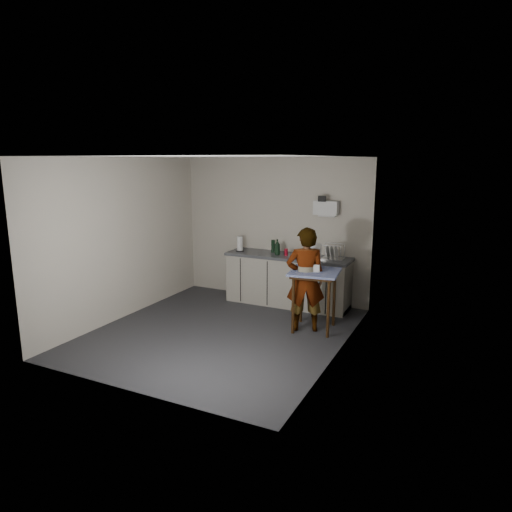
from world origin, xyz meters
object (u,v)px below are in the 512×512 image
at_px(standing_man, 305,280).
at_px(soda_can, 286,252).
at_px(kitchen_counter, 288,281).
at_px(side_table, 315,279).
at_px(paper_towel, 240,244).
at_px(dish_rack, 332,256).
at_px(soap_bottle, 277,247).
at_px(bakery_box, 311,264).
at_px(dark_bottle, 273,246).

relative_size(standing_man, soda_can, 13.67).
height_order(kitchen_counter, side_table, side_table).
relative_size(side_table, soda_can, 7.94).
xyz_separation_m(soda_can, paper_towel, (-0.91, -0.02, 0.07)).
bearing_deg(dish_rack, paper_towel, -177.82).
bearing_deg(standing_man, kitchen_counter, -79.05).
bearing_deg(soap_bottle, kitchen_counter, 18.62).
height_order(standing_man, bakery_box, standing_man).
distance_m(side_table, bakery_box, 0.23).
bearing_deg(paper_towel, standing_man, -31.24).
relative_size(dark_bottle, paper_towel, 0.84).
distance_m(soap_bottle, soda_can, 0.18).
xyz_separation_m(side_table, standing_man, (-0.12, -0.08, -0.01)).
bearing_deg(bakery_box, standing_man, -119.24).
distance_m(kitchen_counter, soap_bottle, 0.65).
xyz_separation_m(side_table, bakery_box, (-0.08, 0.06, 0.21)).
bearing_deg(standing_man, dark_bottle, -70.66).
height_order(kitchen_counter, bakery_box, bakery_box).
height_order(kitchen_counter, standing_man, standing_man).
bearing_deg(dish_rack, dark_bottle, 175.93).
bearing_deg(standing_man, soda_can, -77.21).
relative_size(soap_bottle, paper_towel, 0.99).
distance_m(dark_bottle, bakery_box, 1.46).
bearing_deg(dark_bottle, soap_bottle, -44.80).
distance_m(standing_man, soap_bottle, 1.35).
distance_m(standing_man, dish_rack, 1.08).
relative_size(soap_bottle, soda_can, 2.37).
height_order(paper_towel, bakery_box, bakery_box).
bearing_deg(paper_towel, soap_bottle, -0.09).
xyz_separation_m(standing_man, paper_towel, (-1.63, 0.99, 0.25)).
relative_size(kitchen_counter, soap_bottle, 8.13).
relative_size(side_table, paper_towel, 3.33).
xyz_separation_m(standing_man, dark_bottle, (-1.03, 1.14, 0.23)).
relative_size(side_table, bakery_box, 2.40).
height_order(dark_bottle, paper_towel, paper_towel).
height_order(standing_man, soap_bottle, standing_man).
relative_size(dish_rack, bakery_box, 0.97).
height_order(side_table, paper_towel, paper_towel).
distance_m(kitchen_counter, side_table, 1.33).
bearing_deg(paper_towel, kitchen_counter, 3.65).
bearing_deg(side_table, paper_towel, 145.33).
bearing_deg(dish_rack, kitchen_counter, -179.53).
distance_m(standing_man, bakery_box, 0.26).
xyz_separation_m(standing_man, bakery_box, (0.04, 0.14, 0.22)).
xyz_separation_m(soap_bottle, dark_bottle, (-0.15, 0.15, -0.02)).
relative_size(dark_bottle, dish_rack, 0.62).
height_order(soda_can, dish_rack, dish_rack).
bearing_deg(standing_man, soap_bottle, -71.13).
bearing_deg(dish_rack, soap_bottle, -176.09).
bearing_deg(dark_bottle, paper_towel, -166.31).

